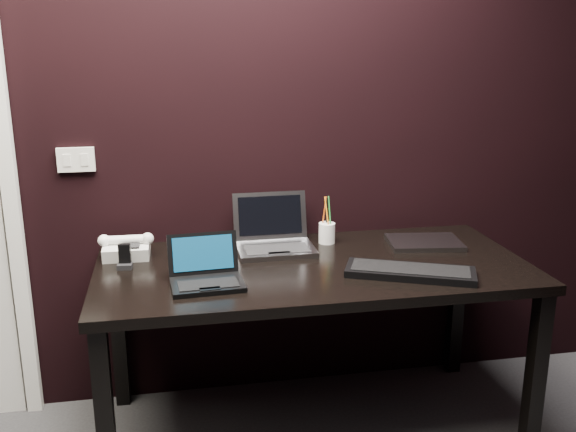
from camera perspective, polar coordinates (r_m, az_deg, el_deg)
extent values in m
plane|color=black|center=(2.77, -5.65, 9.16)|extent=(4.00, 0.00, 4.00)
cube|color=white|center=(2.84, -23.51, 2.49)|extent=(0.06, 0.05, 2.11)
cube|color=silver|center=(2.80, -18.33, 4.78)|extent=(0.15, 0.02, 0.10)
cube|color=silver|center=(2.79, -19.07, 4.70)|extent=(0.03, 0.01, 0.05)
cube|color=silver|center=(2.78, -17.64, 4.79)|extent=(0.03, 0.01, 0.05)
cube|color=black|center=(2.56, 2.25, -4.68)|extent=(1.70, 0.80, 0.04)
cube|color=black|center=(2.37, -15.94, -17.14)|extent=(0.06, 0.06, 0.70)
cube|color=black|center=(2.71, 21.14, -13.17)|extent=(0.06, 0.06, 0.70)
cube|color=black|center=(2.98, -14.83, -9.92)|extent=(0.06, 0.06, 0.70)
cube|color=black|center=(3.26, 14.73, -7.64)|extent=(0.06, 0.06, 0.70)
cube|color=black|center=(2.33, -7.16, -6.07)|extent=(0.27, 0.19, 0.02)
cube|color=black|center=(2.31, -7.10, -6.02)|extent=(0.22, 0.11, 0.00)
cube|color=black|center=(2.27, -6.95, -6.44)|extent=(0.07, 0.03, 0.00)
cube|color=black|center=(2.41, -7.58, -3.29)|extent=(0.26, 0.07, 0.15)
cube|color=#092D47|center=(2.41, -7.57, -3.29)|extent=(0.22, 0.05, 0.12)
cube|color=gray|center=(2.68, -1.09, -2.99)|extent=(0.32, 0.23, 0.02)
cube|color=black|center=(2.65, -0.99, -2.93)|extent=(0.26, 0.13, 0.00)
cube|color=#95959A|center=(2.60, -0.75, -3.34)|extent=(0.09, 0.04, 0.00)
cube|color=gray|center=(2.79, -1.62, 0.06)|extent=(0.32, 0.06, 0.20)
cube|color=black|center=(2.78, -1.60, 0.06)|extent=(0.28, 0.05, 0.16)
cube|color=black|center=(2.47, 10.81, -4.92)|extent=(0.51, 0.34, 0.03)
cube|color=black|center=(2.46, 10.82, -4.58)|extent=(0.45, 0.29, 0.00)
cube|color=gray|center=(2.84, 12.01, -2.31)|extent=(0.33, 0.26, 0.02)
cube|color=silver|center=(2.70, -14.13, -2.92)|extent=(0.19, 0.17, 0.08)
cylinder|color=white|center=(2.68, -14.21, -2.06)|extent=(0.17, 0.04, 0.04)
sphere|color=white|center=(2.69, -16.04, -2.13)|extent=(0.05, 0.05, 0.05)
sphere|color=silver|center=(2.67, -12.38, -1.99)|extent=(0.05, 0.05, 0.05)
cube|color=black|center=(2.65, -13.82, -2.54)|extent=(0.07, 0.05, 0.01)
cube|color=black|center=(2.57, -14.30, -3.46)|extent=(0.05, 0.03, 0.10)
cube|color=black|center=(2.57, -14.30, -4.36)|extent=(0.06, 0.05, 0.02)
cylinder|color=white|center=(2.80, 3.47, -1.52)|extent=(0.08, 0.08, 0.09)
cylinder|color=#CA4D13|center=(2.77, 3.25, 0.43)|extent=(0.02, 0.02, 0.13)
cylinder|color=#258B36|center=(2.77, 3.72, 0.40)|extent=(0.01, 0.02, 0.13)
cylinder|color=black|center=(2.78, 3.50, 0.47)|extent=(0.01, 0.01, 0.13)
cylinder|color=orange|center=(2.76, 3.46, 0.36)|extent=(0.02, 0.03, 0.13)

